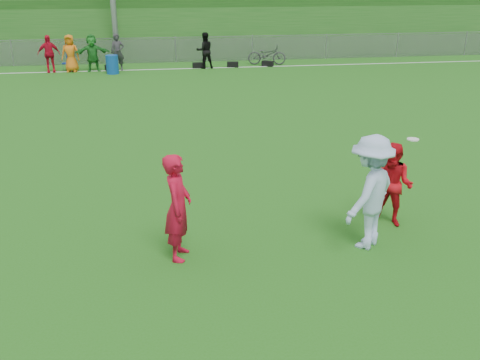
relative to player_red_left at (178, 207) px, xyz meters
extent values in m
plane|color=#226615|center=(0.70, 0.10, -0.91)|extent=(120.00, 120.00, 0.00)
cube|color=white|center=(0.70, 18.10, -0.91)|extent=(60.00, 0.10, 0.01)
cube|color=gray|center=(0.70, 20.10, -0.31)|extent=(58.00, 0.02, 1.20)
cube|color=gray|center=(0.70, 20.10, 0.34)|extent=(58.00, 0.04, 0.04)
cube|color=#1A5117|center=(0.70, 31.10, 0.59)|extent=(120.00, 18.00, 3.00)
imported|color=red|center=(-5.18, 18.10, -0.06)|extent=(1.05, 0.59, 1.69)
imported|color=orange|center=(-4.22, 18.10, -0.06)|extent=(0.89, 0.64, 1.69)
imported|color=#217E27|center=(-3.22, 18.10, -0.06)|extent=(1.62, 0.69, 1.69)
imported|color=#2E2D30|center=(-2.07, 18.10, -0.06)|extent=(0.62, 0.41, 1.69)
imported|color=black|center=(2.03, 18.10, -0.06)|extent=(0.92, 0.77, 1.69)
cube|color=black|center=(-2.43, 18.20, -0.78)|extent=(0.61, 0.45, 0.26)
cube|color=black|center=(1.71, 18.20, -0.78)|extent=(0.55, 0.28, 0.26)
cube|color=black|center=(3.40, 18.20, -0.78)|extent=(0.58, 0.33, 0.26)
cube|color=black|center=(5.15, 18.20, -0.78)|extent=(0.61, 0.54, 0.26)
imported|color=#BB0C2A|center=(0.00, 0.00, 0.00)|extent=(0.57, 0.74, 1.82)
imported|color=red|center=(3.98, 0.66, -0.12)|extent=(0.98, 0.97, 1.59)
imported|color=#ABC7ED|center=(3.24, -0.08, 0.09)|extent=(1.46, 1.42, 2.01)
cylinder|color=silver|center=(4.90, 1.87, 0.35)|extent=(0.25, 0.25, 0.02)
cylinder|color=#0E4598|center=(-2.30, 17.30, -0.49)|extent=(0.59, 0.59, 0.84)
cube|color=#0E2E9F|center=(-4.38, 18.35, -0.54)|extent=(0.61, 0.61, 0.05)
cube|color=#0E2E9F|center=(-4.29, 18.56, -0.31)|extent=(0.44, 0.22, 0.46)
imported|color=#2E2F31|center=(5.20, 18.68, -0.42)|extent=(1.98, 1.00, 0.99)
camera|label=1|loc=(-0.18, -7.98, 3.63)|focal=40.00mm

